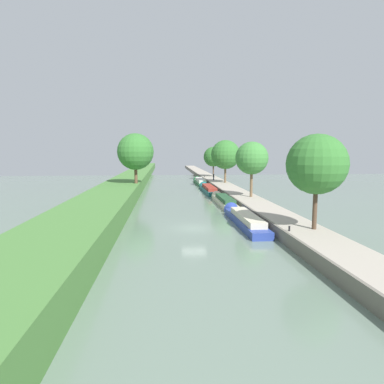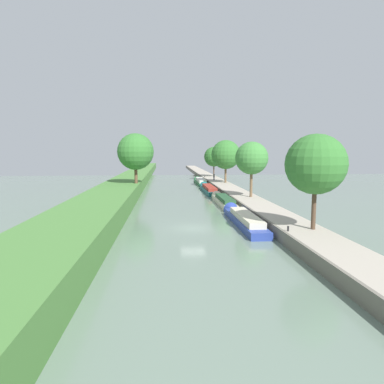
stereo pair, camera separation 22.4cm
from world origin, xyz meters
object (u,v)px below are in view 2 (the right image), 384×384
(narrowboat_cream, at_px, (223,201))
(narrowboat_teal, at_px, (208,189))
(mooring_bollard_near, at_px, (288,229))
(narrowboat_blue, at_px, (243,219))
(mooring_bollard_far, at_px, (205,176))
(narrowboat_green, at_px, (200,181))
(person_walking, at_px, (214,177))

(narrowboat_cream, relative_size, narrowboat_teal, 0.85)
(mooring_bollard_near, bearing_deg, narrowboat_blue, 103.49)
(mooring_bollard_far, bearing_deg, narrowboat_green, -105.30)
(narrowboat_green, distance_m, mooring_bollard_far, 7.30)
(mooring_bollard_near, bearing_deg, narrowboat_green, 92.00)
(narrowboat_teal, bearing_deg, narrowboat_cream, -89.28)
(narrowboat_cream, bearing_deg, mooring_bollard_near, -85.38)
(narrowboat_cream, bearing_deg, narrowboat_teal, 90.72)
(narrowboat_green, bearing_deg, narrowboat_cream, -89.78)
(narrowboat_blue, relative_size, person_walking, 8.73)
(narrowboat_teal, xyz_separation_m, mooring_bollard_near, (1.99, -38.44, 0.78))
(person_walking, bearing_deg, mooring_bollard_near, -91.15)
(person_walking, bearing_deg, narrowboat_green, 134.89)
(mooring_bollard_near, xyz_separation_m, mooring_bollard_far, (0.00, 61.91, 0.00))
(person_walking, xyz_separation_m, mooring_bollard_far, (-1.05, 9.97, -0.65))
(narrowboat_teal, xyz_separation_m, person_walking, (3.04, 13.49, 1.43))
(narrowboat_teal, relative_size, mooring_bollard_near, 35.37)
(narrowboat_blue, height_order, narrowboat_teal, narrowboat_blue)
(narrowboat_blue, relative_size, narrowboat_green, 0.91)
(narrowboat_green, xyz_separation_m, mooring_bollard_far, (1.91, 7.00, 0.75))
(narrowboat_blue, relative_size, narrowboat_cream, 1.07)
(narrowboat_green, bearing_deg, narrowboat_teal, -90.28)
(narrowboat_blue, xyz_separation_m, mooring_bollard_far, (1.99, 53.63, 0.77))
(narrowboat_teal, height_order, narrowboat_green, narrowboat_green)
(narrowboat_cream, bearing_deg, narrowboat_green, 90.22)
(mooring_bollard_near, height_order, mooring_bollard_far, same)
(narrowboat_teal, bearing_deg, narrowboat_green, 89.72)
(narrowboat_blue, xyz_separation_m, narrowboat_cream, (0.20, 13.88, 0.00))
(narrowboat_blue, relative_size, mooring_bollard_near, 32.21)
(narrowboat_cream, xyz_separation_m, person_walking, (2.84, 29.78, 1.41))
(narrowboat_blue, xyz_separation_m, narrowboat_green, (0.07, 46.63, 0.01))
(person_walking, distance_m, mooring_bollard_near, 51.95)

